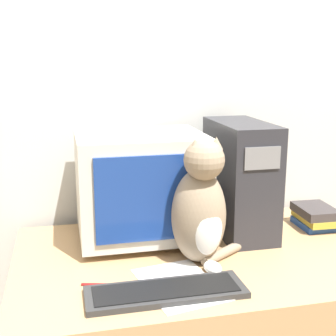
{
  "coord_description": "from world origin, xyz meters",
  "views": [
    {
      "loc": [
        -0.48,
        -1.06,
        1.44
      ],
      "look_at": [
        -0.12,
        0.47,
        1.07
      ],
      "focal_mm": 50.0,
      "sensor_mm": 36.0,
      "label": 1
    }
  ],
  "objects_px": {
    "book_stack": "(315,216)",
    "pen": "(106,285)",
    "keyboard": "(166,292)",
    "crt_monitor": "(141,186)",
    "computer_tower": "(240,178)",
    "cat": "(201,208)"
  },
  "relations": [
    {
      "from": "book_stack",
      "to": "pen",
      "type": "relative_size",
      "value": 1.35
    },
    {
      "from": "keyboard",
      "to": "pen",
      "type": "xyz_separation_m",
      "value": [
        -0.16,
        0.09,
        -0.01
      ]
    },
    {
      "from": "crt_monitor",
      "to": "computer_tower",
      "type": "relative_size",
      "value": 1.06
    },
    {
      "from": "crt_monitor",
      "to": "keyboard",
      "type": "height_order",
      "value": "crt_monitor"
    },
    {
      "from": "crt_monitor",
      "to": "book_stack",
      "type": "xyz_separation_m",
      "value": [
        0.7,
        -0.04,
        -0.16
      ]
    },
    {
      "from": "computer_tower",
      "to": "book_stack",
      "type": "distance_m",
      "value": 0.36
    },
    {
      "from": "computer_tower",
      "to": "keyboard",
      "type": "relative_size",
      "value": 0.93
    },
    {
      "from": "keyboard",
      "to": "crt_monitor",
      "type": "bearing_deg",
      "value": 89.25
    },
    {
      "from": "cat",
      "to": "pen",
      "type": "distance_m",
      "value": 0.39
    },
    {
      "from": "computer_tower",
      "to": "book_stack",
      "type": "xyz_separation_m",
      "value": [
        0.32,
        -0.03,
        -0.17
      ]
    },
    {
      "from": "keyboard",
      "to": "pen",
      "type": "height_order",
      "value": "keyboard"
    },
    {
      "from": "cat",
      "to": "crt_monitor",
      "type": "bearing_deg",
      "value": 111.37
    },
    {
      "from": "book_stack",
      "to": "pen",
      "type": "xyz_separation_m",
      "value": [
        -0.87,
        -0.31,
        -0.04
      ]
    },
    {
      "from": "book_stack",
      "to": "computer_tower",
      "type": "bearing_deg",
      "value": 175.37
    },
    {
      "from": "cat",
      "to": "book_stack",
      "type": "distance_m",
      "value": 0.6
    },
    {
      "from": "keyboard",
      "to": "cat",
      "type": "height_order",
      "value": "cat"
    },
    {
      "from": "book_stack",
      "to": "pen",
      "type": "height_order",
      "value": "book_stack"
    },
    {
      "from": "crt_monitor",
      "to": "book_stack",
      "type": "distance_m",
      "value": 0.72
    },
    {
      "from": "computer_tower",
      "to": "pen",
      "type": "xyz_separation_m",
      "value": [
        -0.55,
        -0.34,
        -0.21
      ]
    },
    {
      "from": "keyboard",
      "to": "pen",
      "type": "bearing_deg",
      "value": 150.35
    },
    {
      "from": "crt_monitor",
      "to": "keyboard",
      "type": "distance_m",
      "value": 0.49
    },
    {
      "from": "crt_monitor",
      "to": "cat",
      "type": "height_order",
      "value": "cat"
    }
  ]
}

